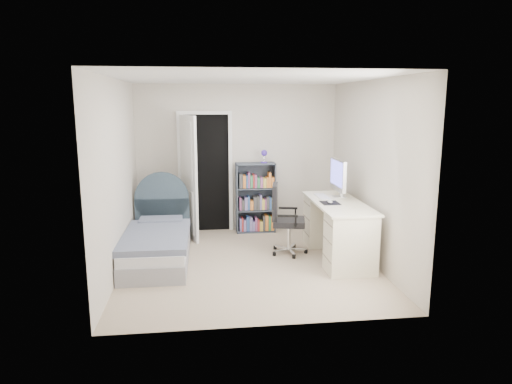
{
  "coord_description": "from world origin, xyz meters",
  "views": [
    {
      "loc": [
        -0.63,
        -5.97,
        2.19
      ],
      "look_at": [
        0.14,
        0.26,
        0.96
      ],
      "focal_mm": 32.0,
      "sensor_mm": 36.0,
      "label": 1
    }
  ],
  "objects": [
    {
      "name": "floor_lamp",
      "position": [
        -0.87,
        1.66,
        0.6
      ],
      "size": [
        0.21,
        0.21,
        1.47
      ],
      "color": "silver",
      "rests_on": "ground"
    },
    {
      "name": "nightstand",
      "position": [
        -1.12,
        1.49,
        0.39
      ],
      "size": [
        0.4,
        0.4,
        0.59
      ],
      "color": "tan",
      "rests_on": "ground"
    },
    {
      "name": "office_chair",
      "position": [
        0.56,
        0.42,
        0.57
      ],
      "size": [
        0.56,
        0.58,
        1.04
      ],
      "color": "silver",
      "rests_on": "ground"
    },
    {
      "name": "desk",
      "position": [
        1.29,
        0.13,
        0.45
      ],
      "size": [
        0.67,
        1.68,
        1.38
      ],
      "color": "#EDE5C6",
      "rests_on": "ground"
    },
    {
      "name": "bed",
      "position": [
        -1.25,
        0.32,
        0.26
      ],
      "size": [
        0.9,
        1.85,
        1.14
      ],
      "color": "gray",
      "rests_on": "ground"
    },
    {
      "name": "bookcase",
      "position": [
        0.3,
        1.61,
        0.54
      ],
      "size": [
        0.67,
        0.29,
        1.42
      ],
      "color": "#3C4552",
      "rests_on": "ground"
    },
    {
      "name": "room_shell",
      "position": [
        0.0,
        0.0,
        1.25
      ],
      "size": [
        3.5,
        3.7,
        2.6
      ],
      "color": "gray",
      "rests_on": "ground"
    },
    {
      "name": "door",
      "position": [
        -0.73,
        1.53,
        1.03
      ],
      "size": [
        0.92,
        0.8,
        2.06
      ],
      "color": "black",
      "rests_on": "ground"
    }
  ]
}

